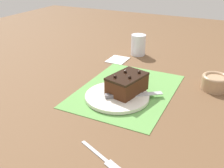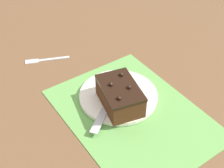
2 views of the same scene
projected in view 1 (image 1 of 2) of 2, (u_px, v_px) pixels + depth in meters
ground_plane at (127, 91)px, 1.00m from camera, size 3.00×3.00×0.00m
placemat_woven at (127, 90)px, 1.00m from camera, size 0.46×0.34×0.00m
cake_plate at (117, 96)px, 0.94m from camera, size 0.23×0.23×0.01m
chocolate_cake at (127, 84)px, 0.95m from camera, size 0.16×0.13×0.08m
serving_knife at (124, 95)px, 0.93m from camera, size 0.14×0.18×0.01m
drinking_glass at (138, 45)px, 1.36m from camera, size 0.08×0.08×0.11m
small_bowl at (215, 82)px, 1.00m from camera, size 0.10×0.10×0.06m
folded_napkin at (118, 60)px, 1.30m from camera, size 0.11×0.09×0.01m
dessert_fork at (103, 158)px, 0.66m from camera, size 0.07×0.14×0.01m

